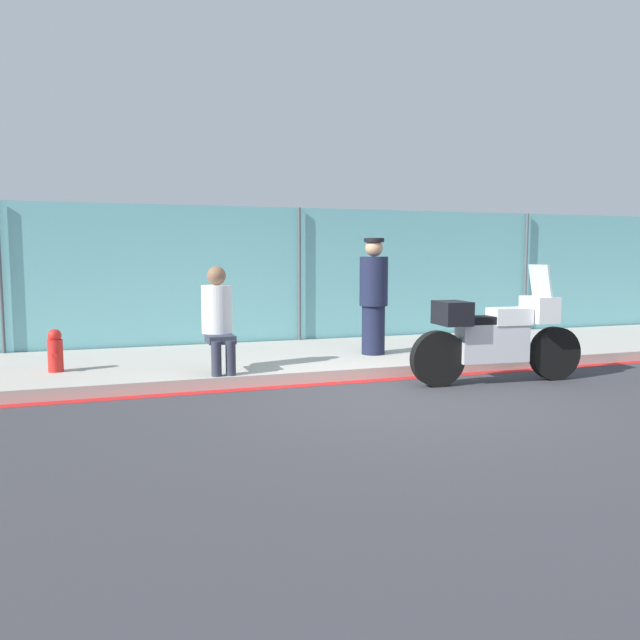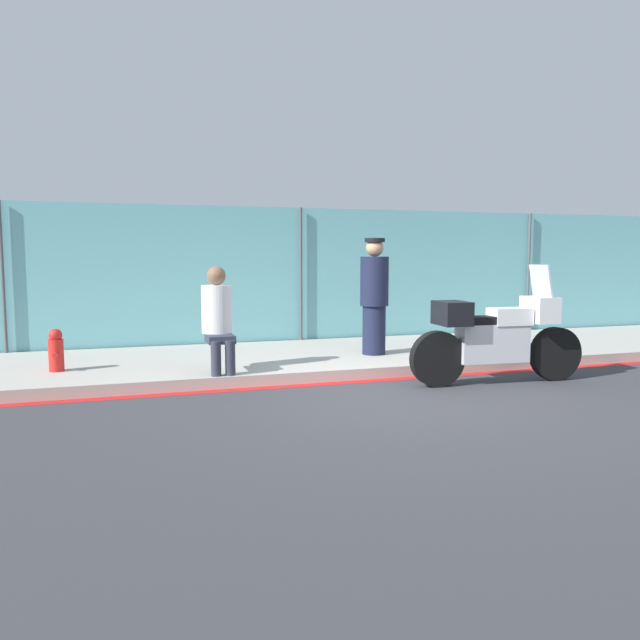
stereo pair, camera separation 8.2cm
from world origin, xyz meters
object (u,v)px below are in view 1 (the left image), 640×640
(officer_standing, at_px, (374,296))
(fire_hydrant, at_px, (55,351))
(motorcycle, at_px, (497,336))
(person_seated_on_curb, at_px, (218,313))

(officer_standing, xyz_separation_m, fire_hydrant, (-4.50, -0.02, -0.62))
(motorcycle, bearing_deg, person_seated_on_curb, 164.31)
(motorcycle, xyz_separation_m, person_seated_on_curb, (-3.41, 1.22, 0.28))
(officer_standing, relative_size, fire_hydrant, 3.16)
(person_seated_on_curb, distance_m, fire_hydrant, 2.16)
(person_seated_on_curb, bearing_deg, fire_hydrant, 163.29)
(motorcycle, distance_m, person_seated_on_curb, 3.63)
(person_seated_on_curb, bearing_deg, officer_standing, 14.24)
(officer_standing, xyz_separation_m, person_seated_on_curb, (-2.48, -0.63, -0.14))
(officer_standing, relative_size, person_seated_on_curb, 1.29)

